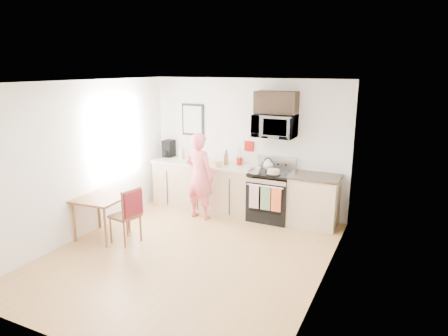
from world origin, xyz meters
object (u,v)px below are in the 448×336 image
at_px(dining_table, 101,202).
at_px(chair, 130,209).
at_px(range, 271,197).
at_px(cake, 273,172).
at_px(person, 199,176).
at_px(microwave, 275,126).

height_order(dining_table, chair, chair).
distance_m(range, cake, 0.56).
bearing_deg(chair, person, 84.90).
bearing_deg(microwave, cake, -72.77).
xyz_separation_m(chair, cake, (1.75, 1.87, 0.36)).
distance_m(microwave, dining_table, 3.32).
xyz_separation_m(range, person, (-1.24, -0.53, 0.39)).
xyz_separation_m(range, chair, (-1.67, -2.04, 0.17)).
bearing_deg(microwave, range, -89.94).
distance_m(person, cake, 1.37).
xyz_separation_m(person, cake, (1.32, 0.36, 0.14)).
xyz_separation_m(microwave, chair, (-1.67, -2.14, -1.15)).
relative_size(range, microwave, 1.53).
bearing_deg(range, chair, -129.23).
height_order(range, dining_table, range).
height_order(chair, cake, cake).
bearing_deg(person, chair, 81.57).
distance_m(microwave, person, 1.67).
xyz_separation_m(range, dining_table, (-2.28, -2.02, 0.19)).
height_order(microwave, cake, microwave).
bearing_deg(microwave, chair, -127.83).
bearing_deg(dining_table, range, 41.56).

